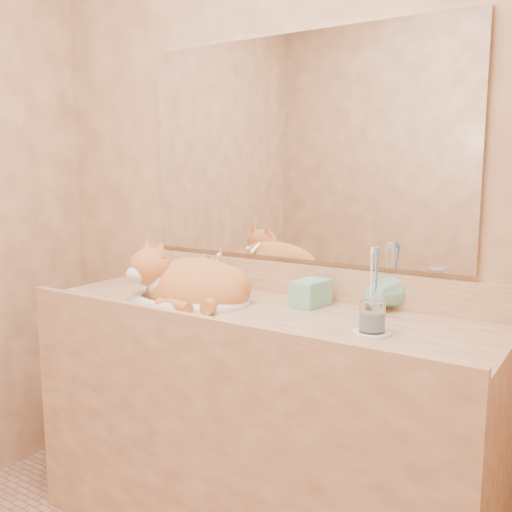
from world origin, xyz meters
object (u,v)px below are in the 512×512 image
Objects in this scene: sink_basin at (189,281)px; toothbrush_cup at (373,297)px; cat at (190,282)px; water_glass at (372,316)px; soap_dispenser at (299,280)px; vanity_counter at (255,428)px.

sink_basin is 0.65m from toothbrush_cup.
cat is 0.70m from water_glass.
cat reaches higher than water_glass.
sink_basin reaches higher than water_glass.
sink_basin is at bearing 139.22° from cat.
sink_basin is at bearing -157.49° from soap_dispenser.
toothbrush_cup reaches higher than vanity_counter.
vanity_counter is 13.80× the size of toothbrush_cup.
water_glass is (0.70, -0.04, -0.01)m from cat.
water_glass is at bearing 6.09° from sink_basin.
sink_basin is 5.17× the size of water_glass.
soap_dispenser is 1.73× the size of toothbrush_cup.
water_glass is (0.09, -0.24, 0.00)m from toothbrush_cup.
soap_dispenser is 0.25m from toothbrush_cup.
toothbrush_cup is 1.32× the size of water_glass.
toothbrush_cup is at bearing 26.72° from sink_basin.
vanity_counter is 3.84× the size of cat.
water_glass is (0.44, -0.07, 0.48)m from vanity_counter.
vanity_counter is 0.55m from soap_dispenser.
vanity_counter is 0.56m from sink_basin.
cat is at bearing -173.40° from vanity_counter.
soap_dispenser is 2.28× the size of water_glass.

